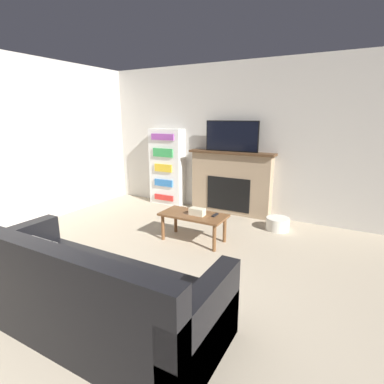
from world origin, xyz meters
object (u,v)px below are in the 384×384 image
Objects in this scene: storage_basket at (278,224)px; fireplace at (231,183)px; tv at (232,136)px; couch at (87,295)px; coffee_table at (193,218)px; bookshelf at (167,167)px.

fireplace is at bearing 156.11° from storage_basket.
tv is 2.69× the size of storage_basket.
couch is 3.21m from storage_basket.
fireplace is at bearing 91.54° from couch.
couch is at bearing -88.46° from fireplace.
storage_basket is at bearing 73.63° from couch.
tv is at bearing 157.07° from storage_basket.
coffee_table is at bearing -89.00° from fireplace.
tv reaches higher than storage_basket.
couch is at bearing -88.06° from coffee_table.
bookshelf is at bearing -179.10° from fireplace.
bookshelf reaches higher than storage_basket.
bookshelf is (-1.41, 1.46, 0.42)m from coffee_table.
fireplace reaches higher than couch.
couch is at bearing -88.45° from tv.
coffee_table is (0.03, -1.46, -1.08)m from tv.
fireplace is 0.85m from tv.
bookshelf is at bearing 169.99° from storage_basket.
storage_basket is (2.38, -0.42, -0.67)m from bookshelf.
coffee_table is 2.07m from bookshelf.
tv is 1.72m from storage_basket.
tv is 0.42× the size of couch.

